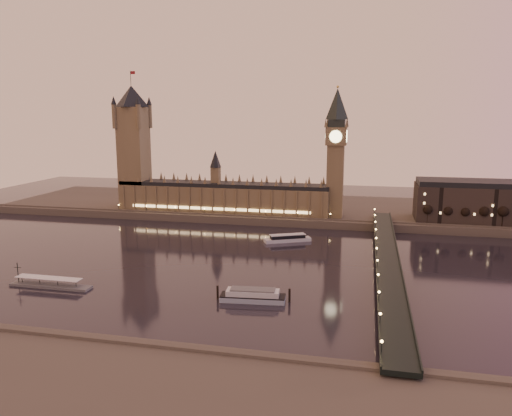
{
  "coord_description": "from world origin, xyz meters",
  "views": [
    {
      "loc": [
        78.93,
        -280.37,
        88.49
      ],
      "look_at": [
        8.22,
        35.0,
        27.19
      ],
      "focal_mm": 35.0,
      "sensor_mm": 36.0,
      "label": 1
    }
  ],
  "objects": [
    {
      "name": "ground",
      "position": [
        0.0,
        0.0,
        0.0
      ],
      "size": [
        700.0,
        700.0,
        0.0
      ],
      "primitive_type": "plane",
      "color": "black",
      "rests_on": "ground"
    },
    {
      "name": "far_embankment",
      "position": [
        30.0,
        165.0,
        3.0
      ],
      "size": [
        560.0,
        130.0,
        6.0
      ],
      "primitive_type": "cube",
      "color": "#423D35",
      "rests_on": "ground"
    },
    {
      "name": "palace_of_westminster",
      "position": [
        -40.12,
        120.99,
        21.71
      ],
      "size": [
        180.0,
        26.62,
        52.0
      ],
      "color": "brown",
      "rests_on": "ground"
    },
    {
      "name": "victoria_tower",
      "position": [
        -120.0,
        121.0,
        65.79
      ],
      "size": [
        31.68,
        31.68,
        118.0
      ],
      "color": "brown",
      "rests_on": "ground"
    },
    {
      "name": "big_ben",
      "position": [
        53.99,
        120.99,
        63.95
      ],
      "size": [
        17.68,
        17.68,
        104.0
      ],
      "color": "brown",
      "rests_on": "ground"
    },
    {
      "name": "westminster_bridge",
      "position": [
        91.61,
        0.0,
        5.52
      ],
      "size": [
        13.2,
        260.0,
        15.3
      ],
      "color": "black",
      "rests_on": "ground"
    },
    {
      "name": "bare_tree_0",
      "position": [
        124.11,
        109.0,
        16.15
      ],
      "size": [
        6.68,
        6.68,
        13.58
      ],
      "color": "black",
      "rests_on": "ground"
    },
    {
      "name": "bare_tree_1",
      "position": [
        137.75,
        109.0,
        16.15
      ],
      "size": [
        6.68,
        6.68,
        13.58
      ],
      "color": "black",
      "rests_on": "ground"
    },
    {
      "name": "bare_tree_2",
      "position": [
        151.38,
        109.0,
        16.15
      ],
      "size": [
        6.68,
        6.68,
        13.58
      ],
      "color": "black",
      "rests_on": "ground"
    },
    {
      "name": "bare_tree_3",
      "position": [
        165.01,
        109.0,
        16.15
      ],
      "size": [
        6.68,
        6.68,
        13.58
      ],
      "color": "black",
      "rests_on": "ground"
    },
    {
      "name": "bare_tree_4",
      "position": [
        178.65,
        109.0,
        16.15
      ],
      "size": [
        6.68,
        6.68,
        13.58
      ],
      "color": "black",
      "rests_on": "ground"
    },
    {
      "name": "cruise_boat_a",
      "position": [
        26.27,
        55.99,
        2.33
      ],
      "size": [
        32.81,
        20.94,
        5.28
      ],
      "rotation": [
        0.0,
        0.0,
        0.46
      ],
      "color": "silver",
      "rests_on": "ground"
    },
    {
      "name": "moored_barge",
      "position": [
        27.82,
        -59.52,
        2.78
      ],
      "size": [
        35.77,
        11.71,
        6.59
      ],
      "rotation": [
        0.0,
        0.0,
        0.1
      ],
      "color": "#95A7BE",
      "rests_on": "ground"
    },
    {
      "name": "pontoon_pier",
      "position": [
        -79.32,
        -63.06,
        1.27
      ],
      "size": [
        44.3,
        7.38,
        11.81
      ],
      "color": "#595B5E",
      "rests_on": "ground"
    }
  ]
}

